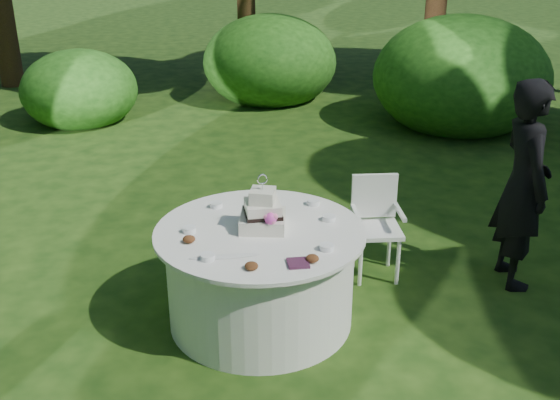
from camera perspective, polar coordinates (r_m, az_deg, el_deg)
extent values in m
plane|color=black|center=(5.19, -1.67, -10.28)|extent=(80.00, 80.00, 0.00)
cube|color=#471E39|center=(4.34, 1.58, -5.51)|extent=(0.14, 0.14, 0.02)
ellipsoid|color=silver|center=(4.44, -4.82, -4.93)|extent=(0.48, 0.07, 0.01)
imported|color=black|center=(5.68, 20.43, 1.24)|extent=(0.48, 0.68, 1.76)
cylinder|color=white|center=(5.00, -1.72, -6.74)|extent=(1.40, 1.40, 0.74)
cylinder|color=white|center=(4.82, -1.77, -2.77)|extent=(1.56, 1.56, 0.03)
cube|color=silver|center=(4.82, -1.51, -1.88)|extent=(0.38, 0.38, 0.11)
cube|color=silver|center=(4.78, -1.52, -0.80)|extent=(0.26, 0.26, 0.11)
cube|color=white|center=(4.74, -1.53, 0.31)|extent=(0.22, 0.22, 0.11)
cube|color=black|center=(4.79, -1.51, -1.18)|extent=(0.27, 0.27, 0.03)
sphere|color=#EE46BF|center=(4.66, -0.82, -1.66)|extent=(0.09, 0.09, 0.09)
cylinder|color=silver|center=(4.71, -1.54, 1.15)|extent=(0.01, 0.01, 0.05)
torus|color=silver|center=(4.69, -1.55, 1.83)|extent=(0.08, 0.02, 0.08)
cube|color=white|center=(5.62, 8.43, -2.58)|extent=(0.42, 0.42, 0.04)
cube|color=white|center=(5.68, 8.19, 0.38)|extent=(0.40, 0.06, 0.39)
cylinder|color=white|center=(5.56, 7.02, -5.49)|extent=(0.03, 0.03, 0.42)
cylinder|color=white|center=(5.63, 10.22, -5.33)|extent=(0.03, 0.03, 0.42)
cylinder|color=white|center=(5.83, 6.43, -4.00)|extent=(0.03, 0.03, 0.42)
cylinder|color=silver|center=(5.90, 9.49, -3.86)|extent=(0.03, 0.03, 0.42)
cube|color=white|center=(5.52, 6.62, -1.16)|extent=(0.05, 0.36, 0.03)
cube|color=silver|center=(5.60, 10.39, -1.03)|extent=(0.05, 0.36, 0.03)
cylinder|color=white|center=(4.96, 4.28, -1.58)|extent=(0.10, 0.10, 0.04)
cylinder|color=white|center=(4.53, 4.06, -4.12)|extent=(0.10, 0.10, 0.04)
cylinder|color=white|center=(4.81, -7.91, -2.58)|extent=(0.10, 0.10, 0.04)
cylinder|color=white|center=(4.42, -6.33, -4.95)|extent=(0.10, 0.10, 0.04)
cylinder|color=white|center=(5.22, 2.93, -0.22)|extent=(0.10, 0.10, 0.04)
cylinder|color=white|center=(5.19, -5.58, -0.43)|extent=(0.10, 0.10, 0.04)
ellipsoid|color=#562D16|center=(4.66, -7.93, -3.39)|extent=(0.09, 0.09, 0.05)
ellipsoid|color=#562D16|center=(4.37, 2.83, -5.10)|extent=(0.09, 0.09, 0.05)
ellipsoid|color=#562D16|center=(4.28, -2.51, -5.76)|extent=(0.09, 0.09, 0.05)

